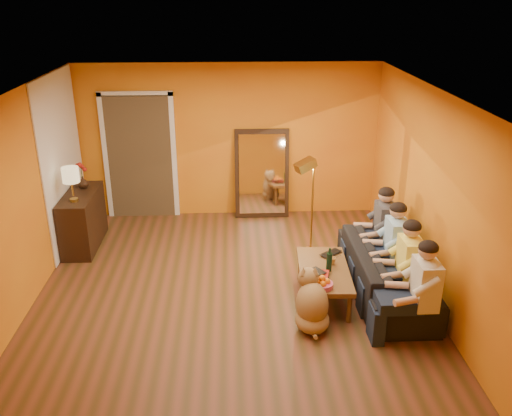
{
  "coord_description": "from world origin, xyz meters",
  "views": [
    {
      "loc": [
        0.04,
        -6.11,
        3.71
      ],
      "look_at": [
        0.35,
        0.5,
        1.0
      ],
      "focal_mm": 38.0,
      "sensor_mm": 36.0,
      "label": 1
    }
  ],
  "objects_px": {
    "table_lamp": "(72,184)",
    "wine_bottle": "(329,259)",
    "mirror_frame": "(262,174)",
    "sofa": "(386,271)",
    "person_far_left": "(424,292)",
    "person_far_right": "(384,229)",
    "dog": "(312,300)",
    "tumbler": "(332,261)",
    "laptop": "(333,255)",
    "sideboard": "(83,220)",
    "person_mid_right": "(396,247)",
    "floor_lamp": "(312,208)",
    "person_mid_left": "(409,267)",
    "vase": "(83,182)",
    "coffee_table": "(323,283)"
  },
  "relations": [
    {
      "from": "sideboard",
      "to": "person_far_right",
      "type": "relative_size",
      "value": 0.97
    },
    {
      "from": "wine_bottle",
      "to": "tumbler",
      "type": "height_order",
      "value": "wine_bottle"
    },
    {
      "from": "coffee_table",
      "to": "mirror_frame",
      "type": "bearing_deg",
      "value": 105.87
    },
    {
      "from": "laptop",
      "to": "vase",
      "type": "height_order",
      "value": "vase"
    },
    {
      "from": "person_mid_right",
      "to": "tumbler",
      "type": "relative_size",
      "value": 12.34
    },
    {
      "from": "coffee_table",
      "to": "person_mid_left",
      "type": "bearing_deg",
      "value": -17.88
    },
    {
      "from": "mirror_frame",
      "to": "sofa",
      "type": "xyz_separation_m",
      "value": [
        1.45,
        -2.68,
        -0.45
      ]
    },
    {
      "from": "mirror_frame",
      "to": "table_lamp",
      "type": "height_order",
      "value": "mirror_frame"
    },
    {
      "from": "mirror_frame",
      "to": "table_lamp",
      "type": "distance_m",
      "value": 3.13
    },
    {
      "from": "sideboard",
      "to": "person_mid_right",
      "type": "relative_size",
      "value": 0.97
    },
    {
      "from": "table_lamp",
      "to": "wine_bottle",
      "type": "distance_m",
      "value": 3.79
    },
    {
      "from": "person_mid_left",
      "to": "vase",
      "type": "distance_m",
      "value": 4.95
    },
    {
      "from": "person_mid_left",
      "to": "person_far_right",
      "type": "relative_size",
      "value": 1.0
    },
    {
      "from": "sideboard",
      "to": "person_far_right",
      "type": "bearing_deg",
      "value": -12.32
    },
    {
      "from": "laptop",
      "to": "dog",
      "type": "bearing_deg",
      "value": -151.04
    },
    {
      "from": "sofa",
      "to": "vase",
      "type": "bearing_deg",
      "value": 66.38
    },
    {
      "from": "floor_lamp",
      "to": "person_mid_right",
      "type": "height_order",
      "value": "floor_lamp"
    },
    {
      "from": "person_far_left",
      "to": "person_mid_right",
      "type": "xyz_separation_m",
      "value": [
        0.0,
        1.1,
        0.0
      ]
    },
    {
      "from": "coffee_table",
      "to": "floor_lamp",
      "type": "xyz_separation_m",
      "value": [
        0.02,
        1.28,
        0.51
      ]
    },
    {
      "from": "sideboard",
      "to": "person_mid_left",
      "type": "bearing_deg",
      "value": -25.18
    },
    {
      "from": "table_lamp",
      "to": "person_mid_left",
      "type": "xyz_separation_m",
      "value": [
        4.37,
        -1.75,
        -0.49
      ]
    },
    {
      "from": "floor_lamp",
      "to": "dog",
      "type": "xyz_separation_m",
      "value": [
        -0.26,
        -1.92,
        -0.35
      ]
    },
    {
      "from": "floor_lamp",
      "to": "table_lamp",
      "type": "bearing_deg",
      "value": 155.94
    },
    {
      "from": "person_far_left",
      "to": "vase",
      "type": "relative_size",
      "value": 6.69
    },
    {
      "from": "sofa",
      "to": "dog",
      "type": "relative_size",
      "value": 2.95
    },
    {
      "from": "table_lamp",
      "to": "sofa",
      "type": "distance_m",
      "value": 4.51
    },
    {
      "from": "table_lamp",
      "to": "mirror_frame",
      "type": "bearing_deg",
      "value": 26.32
    },
    {
      "from": "mirror_frame",
      "to": "sideboard",
      "type": "relative_size",
      "value": 1.29
    },
    {
      "from": "person_far_left",
      "to": "mirror_frame",
      "type": "bearing_deg",
      "value": 113.21
    },
    {
      "from": "table_lamp",
      "to": "wine_bottle",
      "type": "relative_size",
      "value": 1.65
    },
    {
      "from": "dog",
      "to": "wine_bottle",
      "type": "bearing_deg",
      "value": 81.63
    },
    {
      "from": "person_far_right",
      "to": "sofa",
      "type": "bearing_deg",
      "value": -101.31
    },
    {
      "from": "sofa",
      "to": "vase",
      "type": "xyz_separation_m",
      "value": [
        -4.24,
        1.85,
        0.63
      ]
    },
    {
      "from": "sofa",
      "to": "person_far_left",
      "type": "height_order",
      "value": "person_far_left"
    },
    {
      "from": "floor_lamp",
      "to": "person_mid_right",
      "type": "distance_m",
      "value": 1.44
    },
    {
      "from": "dog",
      "to": "person_far_left",
      "type": "distance_m",
      "value": 1.25
    },
    {
      "from": "mirror_frame",
      "to": "wine_bottle",
      "type": "relative_size",
      "value": 4.9
    },
    {
      "from": "sideboard",
      "to": "person_mid_right",
      "type": "bearing_deg",
      "value": -19.0
    },
    {
      "from": "mirror_frame",
      "to": "dog",
      "type": "height_order",
      "value": "mirror_frame"
    },
    {
      "from": "person_far_right",
      "to": "tumbler",
      "type": "height_order",
      "value": "person_far_right"
    },
    {
      "from": "person_mid_left",
      "to": "wine_bottle",
      "type": "bearing_deg",
      "value": 160.76
    },
    {
      "from": "dog",
      "to": "person_far_right",
      "type": "height_order",
      "value": "person_far_right"
    },
    {
      "from": "dog",
      "to": "person_far_right",
      "type": "xyz_separation_m",
      "value": [
        1.19,
        1.37,
        0.24
      ]
    },
    {
      "from": "sofa",
      "to": "tumbler",
      "type": "relative_size",
      "value": 21.8
    },
    {
      "from": "person_far_right",
      "to": "person_far_left",
      "type": "bearing_deg",
      "value": -90.0
    },
    {
      "from": "sideboard",
      "to": "sofa",
      "type": "distance_m",
      "value": 4.53
    },
    {
      "from": "person_far_right",
      "to": "vase",
      "type": "xyz_separation_m",
      "value": [
        -4.37,
        1.2,
        0.33
      ]
    },
    {
      "from": "person_mid_left",
      "to": "wine_bottle",
      "type": "relative_size",
      "value": 3.94
    },
    {
      "from": "table_lamp",
      "to": "person_far_left",
      "type": "relative_size",
      "value": 0.42
    },
    {
      "from": "table_lamp",
      "to": "dog",
      "type": "bearing_deg",
      "value": -32.52
    }
  ]
}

